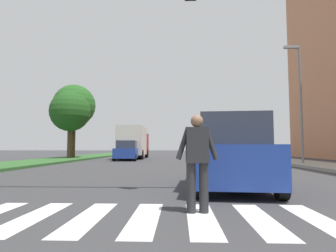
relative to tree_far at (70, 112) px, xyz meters
The scene contains 12 objects.
ground_plane 10.32m from the tree_far, 17.93° to the left, with size 140.00×140.00×0.00m, color #38383A.
crosswalk 22.72m from the tree_far, 66.48° to the right, with size 6.75×2.20×0.01m.
median_strip 4.37m from the tree_far, 96.17° to the left, with size 3.95×64.00×0.15m, color #2D5B28.
tree_far is the anchor object (origin of this frame).
tree_distant 1.79m from the tree_far, 98.49° to the left, with size 4.03×4.03×7.02m.
sidewalk_right 18.66m from the tree_far, ahead, with size 3.00×64.00×0.15m, color #9E9991.
street_lamp_right 18.92m from the tree_far, 21.97° to the right, with size 1.02×0.24×7.50m.
pedestrian_performer 22.76m from the tree_far, 63.02° to the right, with size 0.75×0.26×1.69m.
suv_crossing 20.70m from the tree_far, 56.24° to the right, with size 2.28×4.73×1.97m.
sedan_midblock 6.56m from the tree_far, ahead, with size 2.12×4.57×1.68m.
sedan_distant 16.99m from the tree_far, 42.81° to the left, with size 1.82×4.51×1.64m.
truck_box_delivery 6.59m from the tree_far, 25.47° to the left, with size 2.40×6.20×3.10m.
Camera 1 is at (0.99, 2.16, 1.12)m, focal length 29.98 mm.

